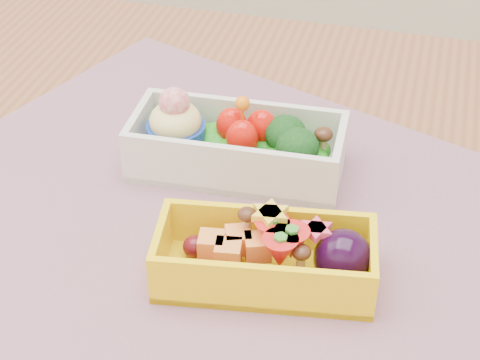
% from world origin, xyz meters
% --- Properties ---
extents(table, '(1.20, 0.80, 0.75)m').
position_xyz_m(table, '(0.00, 0.00, 0.65)').
color(table, brown).
rests_on(table, ground).
extents(placemat, '(0.65, 0.58, 0.00)m').
position_xyz_m(placemat, '(-0.03, 0.02, 0.75)').
color(placemat, gray).
rests_on(placemat, table).
extents(bento_white, '(0.19, 0.09, 0.08)m').
position_xyz_m(bento_white, '(-0.05, 0.08, 0.78)').
color(bento_white, silver).
rests_on(bento_white, placemat).
extents(bento_yellow, '(0.17, 0.09, 0.05)m').
position_xyz_m(bento_yellow, '(0.01, -0.05, 0.78)').
color(bento_yellow, yellow).
rests_on(bento_yellow, placemat).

